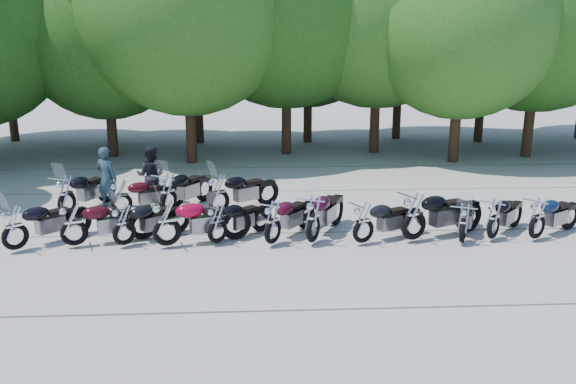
{
  "coord_description": "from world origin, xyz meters",
  "views": [
    {
      "loc": [
        -0.73,
        -12.38,
        4.6
      ],
      "look_at": [
        0.0,
        1.5,
        1.1
      ],
      "focal_mm": 35.0,
      "sensor_mm": 36.0,
      "label": 1
    }
  ],
  "objects_px": {
    "motorcycle_7": "(364,221)",
    "motorcycle_11": "(538,217)",
    "motorcycle_2": "(124,223)",
    "motorcycle_15": "(219,193)",
    "motorcycle_14": "(168,192)",
    "rider_0": "(107,178)",
    "motorcycle_4": "(217,222)",
    "motorcycle_8": "(414,215)",
    "motorcycle_5": "(273,221)",
    "motorcycle_10": "(494,218)",
    "motorcycle_6": "(313,217)",
    "motorcycle_0": "(14,227)",
    "rider_1": "(151,175)",
    "motorcycle_1": "(73,223)",
    "motorcycle_12": "(66,194)",
    "motorcycle_9": "(464,222)",
    "motorcycle_13": "(121,196)",
    "motorcycle_3": "(167,221)"
  },
  "relations": [
    {
      "from": "motorcycle_5",
      "to": "motorcycle_0",
      "type": "bearing_deg",
      "value": 36.17
    },
    {
      "from": "motorcycle_0",
      "to": "motorcycle_14",
      "type": "height_order",
      "value": "motorcycle_14"
    },
    {
      "from": "motorcycle_3",
      "to": "motorcycle_14",
      "type": "distance_m",
      "value": 2.84
    },
    {
      "from": "motorcycle_0",
      "to": "motorcycle_2",
      "type": "relative_size",
      "value": 1.05
    },
    {
      "from": "motorcycle_1",
      "to": "motorcycle_13",
      "type": "distance_m",
      "value": 2.74
    },
    {
      "from": "motorcycle_0",
      "to": "motorcycle_13",
      "type": "relative_size",
      "value": 1.06
    },
    {
      "from": "motorcycle_13",
      "to": "rider_1",
      "type": "height_order",
      "value": "rider_1"
    },
    {
      "from": "motorcycle_5",
      "to": "rider_0",
      "type": "height_order",
      "value": "rider_0"
    },
    {
      "from": "rider_1",
      "to": "motorcycle_3",
      "type": "bearing_deg",
      "value": 110.16
    },
    {
      "from": "motorcycle_1",
      "to": "motorcycle_8",
      "type": "bearing_deg",
      "value": -110.76
    },
    {
      "from": "motorcycle_12",
      "to": "motorcycle_15",
      "type": "distance_m",
      "value": 4.31
    },
    {
      "from": "motorcycle_2",
      "to": "motorcycle_5",
      "type": "bearing_deg",
      "value": -133.29
    },
    {
      "from": "motorcycle_10",
      "to": "motorcycle_15",
      "type": "distance_m",
      "value": 7.43
    },
    {
      "from": "rider_0",
      "to": "motorcycle_6",
      "type": "bearing_deg",
      "value": 173.25
    },
    {
      "from": "motorcycle_14",
      "to": "motorcycle_7",
      "type": "bearing_deg",
      "value": -179.3
    },
    {
      "from": "motorcycle_6",
      "to": "motorcycle_15",
      "type": "height_order",
      "value": "motorcycle_6"
    },
    {
      "from": "motorcycle_4",
      "to": "motorcycle_11",
      "type": "distance_m",
      "value": 7.9
    },
    {
      "from": "motorcycle_3",
      "to": "motorcycle_14",
      "type": "height_order",
      "value": "motorcycle_14"
    },
    {
      "from": "motorcycle_1",
      "to": "motorcycle_8",
      "type": "relative_size",
      "value": 0.88
    },
    {
      "from": "motorcycle_2",
      "to": "motorcycle_14",
      "type": "distance_m",
      "value": 2.76
    },
    {
      "from": "motorcycle_9",
      "to": "rider_1",
      "type": "relative_size",
      "value": 1.11
    },
    {
      "from": "motorcycle_7",
      "to": "motorcycle_11",
      "type": "xyz_separation_m",
      "value": [
        4.36,
        0.09,
        0.02
      ]
    },
    {
      "from": "rider_0",
      "to": "motorcycle_1",
      "type": "bearing_deg",
      "value": 116.6
    },
    {
      "from": "motorcycle_12",
      "to": "motorcycle_15",
      "type": "xyz_separation_m",
      "value": [
        4.31,
        -0.08,
        0.0
      ]
    },
    {
      "from": "motorcycle_0",
      "to": "motorcycle_8",
      "type": "distance_m",
      "value": 9.51
    },
    {
      "from": "motorcycle_4",
      "to": "motorcycle_12",
      "type": "xyz_separation_m",
      "value": [
        -4.45,
        2.64,
        0.09
      ]
    },
    {
      "from": "motorcycle_1",
      "to": "motorcycle_11",
      "type": "xyz_separation_m",
      "value": [
        11.31,
        -0.07,
        -0.01
      ]
    },
    {
      "from": "motorcycle_4",
      "to": "rider_1",
      "type": "xyz_separation_m",
      "value": [
        -2.26,
        3.83,
        0.34
      ]
    },
    {
      "from": "motorcycle_2",
      "to": "motorcycle_15",
      "type": "relative_size",
      "value": 0.89
    },
    {
      "from": "motorcycle_8",
      "to": "rider_1",
      "type": "distance_m",
      "value": 8.08
    },
    {
      "from": "motorcycle_5",
      "to": "motorcycle_14",
      "type": "relative_size",
      "value": 0.91
    },
    {
      "from": "motorcycle_15",
      "to": "motorcycle_13",
      "type": "bearing_deg",
      "value": 53.19
    },
    {
      "from": "motorcycle_4",
      "to": "motorcycle_8",
      "type": "distance_m",
      "value": 4.82
    },
    {
      "from": "motorcycle_10",
      "to": "rider_1",
      "type": "height_order",
      "value": "rider_1"
    },
    {
      "from": "motorcycle_14",
      "to": "rider_0",
      "type": "distance_m",
      "value": 2.13
    },
    {
      "from": "motorcycle_4",
      "to": "rider_0",
      "type": "height_order",
      "value": "rider_0"
    },
    {
      "from": "motorcycle_2",
      "to": "motorcycle_8",
      "type": "xyz_separation_m",
      "value": [
        7.04,
        -0.02,
        0.11
      ]
    },
    {
      "from": "motorcycle_3",
      "to": "motorcycle_8",
      "type": "xyz_separation_m",
      "value": [
        6.0,
        0.12,
        0.04
      ]
    },
    {
      "from": "motorcycle_6",
      "to": "motorcycle_14",
      "type": "xyz_separation_m",
      "value": [
        -3.9,
        2.73,
        0.0
      ]
    },
    {
      "from": "motorcycle_14",
      "to": "motorcycle_5",
      "type": "bearing_deg",
      "value": 166.07
    },
    {
      "from": "motorcycle_11",
      "to": "rider_0",
      "type": "bearing_deg",
      "value": 39.34
    },
    {
      "from": "motorcycle_2",
      "to": "motorcycle_10",
      "type": "xyz_separation_m",
      "value": [
        9.04,
        -0.01,
        -0.0
      ]
    },
    {
      "from": "motorcycle_6",
      "to": "motorcycle_11",
      "type": "xyz_separation_m",
      "value": [
        5.58,
        -0.01,
        -0.07
      ]
    },
    {
      "from": "motorcycle_15",
      "to": "motorcycle_10",
      "type": "bearing_deg",
      "value": -145.43
    },
    {
      "from": "motorcycle_11",
      "to": "motorcycle_4",
      "type": "bearing_deg",
      "value": 56.09
    },
    {
      "from": "motorcycle_4",
      "to": "motorcycle_13",
      "type": "bearing_deg",
      "value": 4.18
    },
    {
      "from": "motorcycle_14",
      "to": "motorcycle_9",
      "type": "bearing_deg",
      "value": -171.49
    },
    {
      "from": "motorcycle_3",
      "to": "motorcycle_12",
      "type": "relative_size",
      "value": 1.0
    },
    {
      "from": "motorcycle_2",
      "to": "motorcycle_6",
      "type": "xyz_separation_m",
      "value": [
        4.55,
        -0.05,
        0.09
      ]
    },
    {
      "from": "motorcycle_8",
      "to": "motorcycle_6",
      "type": "bearing_deg",
      "value": 66.33
    }
  ]
}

